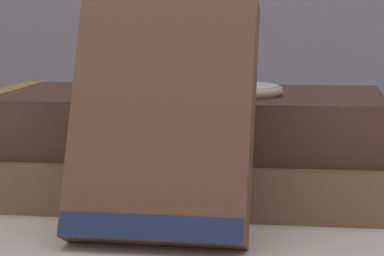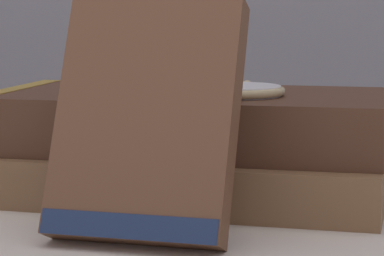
# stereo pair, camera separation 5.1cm
# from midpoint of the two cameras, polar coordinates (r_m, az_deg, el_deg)

# --- Properties ---
(ground_plane) EXTENTS (3.00, 3.00, 0.00)m
(ground_plane) POSITION_cam_midpoint_polar(r_m,az_deg,el_deg) (0.55, 1.61, -4.34)
(ground_plane) COLOR beige
(book_flat_bottom) EXTENTS (0.24, 0.14, 0.03)m
(book_flat_bottom) POSITION_cam_midpoint_polar(r_m,az_deg,el_deg) (0.55, 1.75, -2.76)
(book_flat_bottom) COLOR brown
(book_flat_bottom) RESTS_ON ground_plane
(book_flat_top) EXTENTS (0.24, 0.13, 0.04)m
(book_flat_top) POSITION_cam_midpoint_polar(r_m,az_deg,el_deg) (0.55, 1.90, 0.49)
(book_flat_top) COLOR #4C2D1E
(book_flat_top) RESTS_ON book_flat_bottom
(book_leaning_front) EXTENTS (0.09, 0.07, 0.12)m
(book_leaning_front) POSITION_cam_midpoint_polar(r_m,az_deg,el_deg) (0.44, 0.32, -0.03)
(book_leaning_front) COLOR brown
(book_leaning_front) RESTS_ON ground_plane
(pocket_watch) EXTENTS (0.06, 0.06, 0.01)m
(pocket_watch) POSITION_cam_midpoint_polar(r_m,az_deg,el_deg) (0.54, 5.56, 2.37)
(pocket_watch) COLOR silver
(pocket_watch) RESTS_ON book_flat_top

